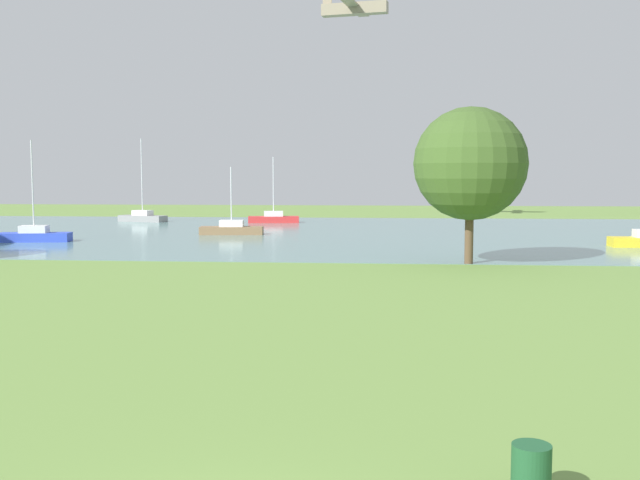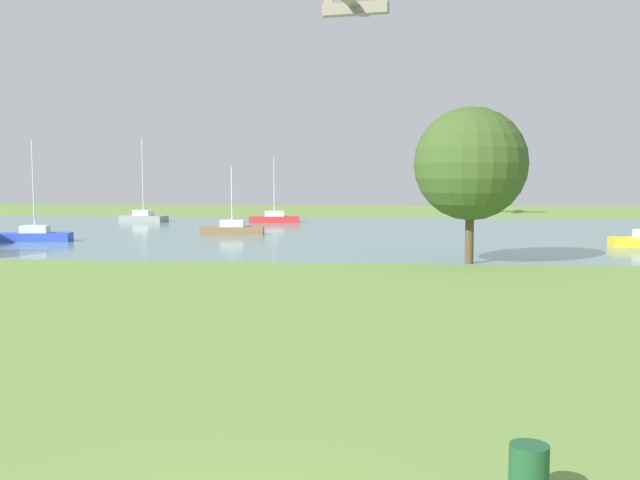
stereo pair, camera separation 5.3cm
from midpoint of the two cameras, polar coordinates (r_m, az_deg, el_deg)
name	(u,v)px [view 2 (the right image)]	position (r m, az deg, el deg)	size (l,w,h in m)	color
ground_plane	(334,287)	(30.28, 1.18, -3.63)	(160.00, 160.00, 0.00)	olive
litter_bin	(529,472)	(11.29, 16.01, -16.92)	(0.56, 0.56, 0.80)	#1E512D
water_surface	(359,233)	(58.08, 3.07, 0.56)	(140.00, 40.00, 0.02)	slate
sailboat_gray	(144,217)	(73.82, -13.50, 1.76)	(5.03, 2.86, 8.04)	gray
sailboat_blue	(35,235)	(54.03, -21.19, 0.36)	(4.97, 2.22, 6.91)	blue
sailboat_brown	(232,229)	(56.74, -6.79, 0.86)	(4.92, 1.96, 5.16)	brown
sailboat_red	(274,218)	(70.28, -3.54, 1.71)	(4.97, 2.19, 6.23)	red
tree_west_near	(471,164)	(38.42, 11.64, 5.80)	(5.79, 5.79, 8.04)	brown
light_aircraft	(355,9)	(74.01, 2.75, 17.48)	(6.49, 8.46, 2.10)	gray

